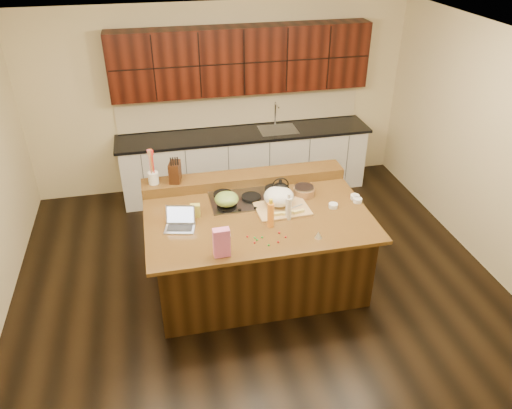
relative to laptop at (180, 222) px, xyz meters
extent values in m
cube|color=black|center=(0.83, 0.09, -0.98)|extent=(5.50, 5.00, 0.01)
cube|color=silver|center=(0.83, 0.09, 1.73)|extent=(5.50, 5.00, 0.01)
cube|color=beige|center=(0.83, 2.59, 0.37)|extent=(5.50, 0.01, 2.70)
cube|color=beige|center=(0.83, -2.42, 0.37)|extent=(5.50, 0.01, 2.70)
cube|color=beige|center=(3.58, 0.09, 0.37)|extent=(0.01, 5.00, 2.70)
cube|color=black|center=(0.83, 0.09, -0.54)|extent=(2.22, 1.42, 0.88)
cube|color=black|center=(0.83, 0.09, -0.08)|extent=(2.40, 1.60, 0.04)
cube|color=black|center=(0.83, 0.79, 0.00)|extent=(2.40, 0.30, 0.12)
cube|color=gray|center=(0.83, 0.39, -0.05)|extent=(0.92, 0.52, 0.02)
cylinder|color=black|center=(0.53, 0.52, -0.03)|extent=(0.22, 0.22, 0.03)
cylinder|color=black|center=(1.13, 0.52, -0.03)|extent=(0.22, 0.22, 0.03)
cylinder|color=black|center=(0.53, 0.26, -0.03)|extent=(0.22, 0.22, 0.03)
cylinder|color=black|center=(1.13, 0.26, -0.03)|extent=(0.22, 0.22, 0.03)
cylinder|color=black|center=(0.83, 0.39, -0.03)|extent=(0.22, 0.22, 0.03)
cube|color=silver|center=(1.13, 2.26, -0.53)|extent=(3.60, 0.62, 0.90)
cube|color=black|center=(1.13, 2.26, -0.06)|extent=(3.70, 0.66, 0.04)
cube|color=gray|center=(1.63, 2.26, -0.04)|extent=(0.55, 0.42, 0.01)
cylinder|color=gray|center=(1.63, 2.44, 0.14)|extent=(0.02, 0.02, 0.36)
cube|color=black|center=(1.13, 2.41, 0.97)|extent=(3.60, 0.34, 0.90)
cube|color=beige|center=(1.13, 2.57, 0.22)|extent=(3.60, 0.03, 0.50)
ellipsoid|color=black|center=(1.13, 0.26, 0.09)|extent=(0.28, 0.28, 0.20)
ellipsoid|color=olive|center=(0.53, 0.26, 0.06)|extent=(0.33, 0.33, 0.14)
cube|color=#B7B7BC|center=(-0.01, -0.05, -0.05)|extent=(0.34, 0.27, 0.01)
cube|color=black|center=(-0.01, -0.05, -0.04)|extent=(0.28, 0.18, 0.00)
cube|color=#B7B7BC|center=(0.01, 0.06, 0.06)|extent=(0.31, 0.13, 0.19)
cube|color=silver|center=(0.01, 0.05, 0.06)|extent=(0.28, 0.11, 0.17)
cylinder|color=orange|center=(0.91, -0.19, 0.08)|extent=(0.09, 0.09, 0.27)
cylinder|color=silver|center=(1.13, -0.09, 0.07)|extent=(0.07, 0.07, 0.25)
cube|color=tan|center=(1.11, 0.09, -0.04)|extent=(0.58, 0.43, 0.03)
ellipsoid|color=white|center=(1.09, 0.17, 0.07)|extent=(0.33, 0.33, 0.20)
cube|color=#EDD872|center=(1.01, -0.04, -0.01)|extent=(0.12, 0.03, 0.03)
cube|color=#EDD872|center=(1.13, -0.04, -0.01)|extent=(0.12, 0.03, 0.03)
cube|color=#EDD872|center=(1.26, -0.04, -0.01)|extent=(0.12, 0.03, 0.03)
cylinder|color=gray|center=(1.24, 0.07, -0.02)|extent=(0.22, 0.09, 0.01)
cylinder|color=white|center=(1.98, 0.15, -0.03)|extent=(0.13, 0.13, 0.04)
cylinder|color=white|center=(1.67, 0.02, -0.03)|extent=(0.13, 0.13, 0.04)
cylinder|color=white|center=(1.98, 0.08, -0.03)|extent=(0.13, 0.13, 0.04)
cylinder|color=#996B3F|center=(1.44, 0.35, -0.01)|extent=(0.28, 0.28, 0.09)
cone|color=silver|center=(1.33, -0.49, -0.02)|extent=(0.10, 0.10, 0.07)
cube|color=pink|center=(0.34, -0.58, 0.09)|extent=(0.16, 0.09, 0.29)
cylinder|color=white|center=(0.39, -0.27, -0.05)|extent=(0.24, 0.24, 0.01)
cube|color=gold|center=(0.18, 0.17, 0.01)|extent=(0.11, 0.08, 0.14)
cylinder|color=white|center=(-0.22, 0.79, 0.13)|extent=(0.13, 0.13, 0.14)
cube|color=black|center=(0.02, 0.79, 0.18)|extent=(0.16, 0.22, 0.23)
ellipsoid|color=red|center=(1.01, -0.43, -0.05)|extent=(0.02, 0.02, 0.02)
ellipsoid|color=#198C26|center=(0.72, -0.41, -0.05)|extent=(0.02, 0.02, 0.02)
ellipsoid|color=red|center=(0.91, -0.50, -0.05)|extent=(0.02, 0.02, 0.02)
ellipsoid|color=#198C26|center=(0.78, -0.38, -0.05)|extent=(0.02, 0.02, 0.02)
ellipsoid|color=red|center=(0.64, -0.34, -0.05)|extent=(0.02, 0.02, 0.02)
ellipsoid|color=#198C26|center=(0.81, -0.53, -0.05)|extent=(0.02, 0.02, 0.02)
ellipsoid|color=red|center=(0.68, -0.46, -0.05)|extent=(0.02, 0.02, 0.02)
ellipsoid|color=#198C26|center=(0.70, -0.38, -0.05)|extent=(0.02, 0.02, 0.02)
ellipsoid|color=red|center=(0.97, -0.34, -0.05)|extent=(0.02, 0.02, 0.02)
camera|label=1|loc=(-0.16, -4.37, 2.79)|focal=35.00mm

